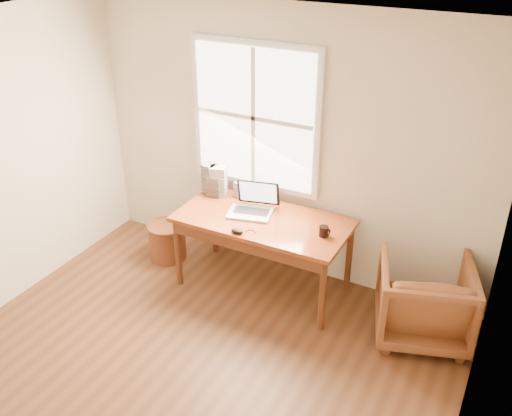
{
  "coord_description": "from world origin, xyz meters",
  "views": [
    {
      "loc": [
        2.05,
        -2.29,
        3.29
      ],
      "look_at": [
        0.0,
        1.65,
        0.93
      ],
      "focal_mm": 40.0,
      "sensor_mm": 36.0,
      "label": 1
    }
  ],
  "objects": [
    {
      "name": "room_shell",
      "position": [
        -0.02,
        0.16,
        1.32
      ],
      "size": [
        4.04,
        4.54,
        2.64
      ],
      "color": "brown",
      "rests_on": "ground"
    },
    {
      "name": "desk",
      "position": [
        0.0,
        1.8,
        0.73
      ],
      "size": [
        1.6,
        0.8,
        0.04
      ],
      "primitive_type": "cube",
      "color": "brown",
      "rests_on": "room_shell"
    },
    {
      "name": "armchair",
      "position": [
        1.52,
        1.8,
        0.35
      ],
      "size": [
        0.96,
        0.97,
        0.71
      ],
      "primitive_type": "imported",
      "rotation": [
        0.0,
        0.0,
        3.45
      ],
      "color": "brown",
      "rests_on": "room_shell"
    },
    {
      "name": "wicker_stool",
      "position": [
        -1.12,
        1.8,
        0.19
      ],
      "size": [
        0.43,
        0.43,
        0.38
      ],
      "primitive_type": "cylinder",
      "rotation": [
        0.0,
        0.0,
        -0.13
      ],
      "color": "brown",
      "rests_on": "room_shell"
    },
    {
      "name": "laptop",
      "position": [
        -0.15,
        1.81,
        0.91
      ],
      "size": [
        0.52,
        0.53,
        0.32
      ],
      "primitive_type": null,
      "rotation": [
        0.0,
        0.0,
        0.24
      ],
      "color": "#B7BABE",
      "rests_on": "desk"
    },
    {
      "name": "mouse",
      "position": [
        -0.08,
        1.46,
        0.77
      ],
      "size": [
        0.12,
        0.07,
        0.04
      ],
      "primitive_type": "ellipsoid",
      "rotation": [
        0.0,
        0.0,
        0.0
      ],
      "color": "black",
      "rests_on": "desk"
    },
    {
      "name": "coffee_mug",
      "position": [
        0.61,
        1.76,
        0.8
      ],
      "size": [
        0.1,
        0.1,
        0.09
      ],
      "primitive_type": "cylinder",
      "rotation": [
        0.0,
        0.0,
        -0.23
      ],
      "color": "black",
      "rests_on": "desk"
    },
    {
      "name": "cd_stack_a",
      "position": [
        -0.61,
        2.04,
        0.9
      ],
      "size": [
        0.19,
        0.17,
        0.3
      ],
      "primitive_type": "cube",
      "rotation": [
        0.0,
        0.0,
        0.33
      ],
      "color": "#B6BCC2",
      "rests_on": "desk"
    },
    {
      "name": "cd_stack_b",
      "position": [
        -0.64,
        2.0,
        0.85
      ],
      "size": [
        0.15,
        0.13,
        0.21
      ],
      "primitive_type": "cube",
      "rotation": [
        0.0,
        0.0,
        0.14
      ],
      "color": "#25252A",
      "rests_on": "desk"
    },
    {
      "name": "cd_stack_c",
      "position": [
        -0.72,
        2.04,
        0.9
      ],
      "size": [
        0.15,
        0.14,
        0.3
      ],
      "primitive_type": "cube",
      "rotation": [
        0.0,
        0.0,
        -0.17
      ],
      "color": "gray",
      "rests_on": "desk"
    },
    {
      "name": "cd_stack_d",
      "position": [
        -0.38,
        2.1,
        0.83
      ],
      "size": [
        0.16,
        0.15,
        0.16
      ],
      "primitive_type": "cube",
      "rotation": [
        0.0,
        0.0,
        -0.34
      ],
      "color": "silver",
      "rests_on": "desk"
    }
  ]
}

